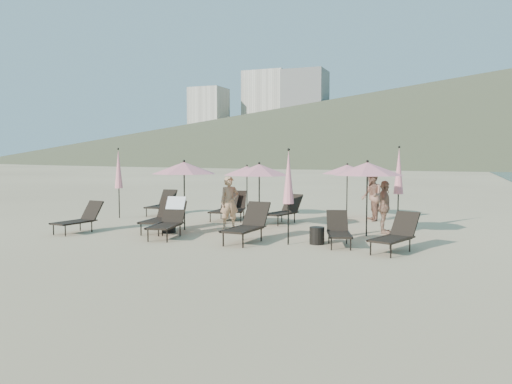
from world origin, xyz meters
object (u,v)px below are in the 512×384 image
at_px(side_table_1, 317,236).
at_px(beachgoer_c, 384,207).
at_px(umbrella_closed_1, 399,172).
at_px(lounger_7, 236,207).
at_px(umbrella_open_3, 247,171).
at_px(umbrella_closed_2, 119,169).
at_px(lounger_9, 284,210).
at_px(umbrella_closed_0, 288,178).
at_px(lounger_1, 162,216).
at_px(lounger_5, 396,234).
at_px(lounger_0, 79,218).
at_px(lounger_2, 169,218).
at_px(lounger_4, 339,230).
at_px(beachgoer_b, 372,196).
at_px(lounger_8, 225,208).
at_px(side_table_0, 169,225).
at_px(beachgoer_a, 230,202).
at_px(lounger_6, 162,204).
at_px(umbrella_open_4, 347,169).
at_px(umbrella_open_0, 184,168).
at_px(umbrella_open_2, 367,169).
at_px(umbrella_open_1, 259,170).
at_px(lounger_3, 247,224).

xyz_separation_m(side_table_1, beachgoer_c, (1.40, 2.53, 0.57)).
bearing_deg(umbrella_closed_1, lounger_7, 175.73).
relative_size(umbrella_open_3, umbrella_closed_2, 0.76).
bearing_deg(beachgoer_c, lounger_9, 66.37).
bearing_deg(umbrella_closed_0, lounger_1, 170.77).
distance_m(lounger_5, lounger_7, 7.54).
xyz_separation_m(lounger_0, lounger_2, (3.00, 0.28, 0.10)).
relative_size(lounger_0, side_table_1, 3.66).
distance_m(lounger_4, lounger_5, 1.53).
relative_size(lounger_4, beachgoer_b, 0.90).
height_order(lounger_8, umbrella_closed_2, umbrella_closed_2).
relative_size(lounger_9, beachgoer_b, 1.02).
xyz_separation_m(side_table_0, beachgoer_a, (1.35, 1.49, 0.61)).
xyz_separation_m(umbrella_closed_0, beachgoer_c, (2.08, 2.88, -0.96)).
distance_m(lounger_1, side_table_1, 5.02).
xyz_separation_m(lounger_4, umbrella_closed_0, (-1.25, -0.39, 1.36)).
xyz_separation_m(lounger_4, lounger_6, (-8.02, 4.19, 0.05)).
distance_m(umbrella_open_4, umbrella_closed_0, 6.37).
height_order(umbrella_open_3, umbrella_open_4, umbrella_open_4).
bearing_deg(side_table_1, lounger_8, 140.09).
bearing_deg(umbrella_closed_2, side_table_0, -33.57).
relative_size(lounger_0, lounger_2, 0.89).
relative_size(lounger_6, umbrella_open_3, 0.87).
bearing_deg(lounger_5, umbrella_closed_0, -160.80).
bearing_deg(lounger_9, side_table_1, -45.62).
height_order(lounger_4, side_table_0, lounger_4).
relative_size(umbrella_open_0, umbrella_open_3, 1.10).
height_order(umbrella_open_2, umbrella_open_4, umbrella_open_2).
bearing_deg(umbrella_open_1, lounger_8, 138.96).
height_order(side_table_1, beachgoer_a, beachgoer_a).
bearing_deg(lounger_6, lounger_1, -62.79).
bearing_deg(side_table_0, lounger_1, 169.06).
relative_size(lounger_2, lounger_7, 0.99).
bearing_deg(side_table_0, lounger_0, -158.78).
distance_m(umbrella_open_0, umbrella_closed_2, 4.23).
distance_m(lounger_9, beachgoer_c, 3.76).
bearing_deg(umbrella_closed_1, side_table_1, -115.71).
xyz_separation_m(lounger_0, umbrella_closed_1, (8.96, 4.21, 1.41)).
relative_size(umbrella_open_3, side_table_0, 4.36).
bearing_deg(lounger_3, umbrella_open_2, 41.17).
height_order(umbrella_open_0, beachgoer_b, umbrella_open_0).
distance_m(lounger_2, umbrella_open_4, 7.59).
xyz_separation_m(lounger_8, umbrella_closed_0, (3.78, -4.08, 1.32)).
bearing_deg(umbrella_closed_0, beachgoer_a, 141.52).
relative_size(lounger_6, side_table_0, 3.78).
bearing_deg(lounger_2, umbrella_open_0, 90.10).
distance_m(lounger_1, umbrella_open_1, 3.36).
bearing_deg(lounger_6, lounger_3, -44.44).
height_order(lounger_2, side_table_1, lounger_2).
xyz_separation_m(lounger_9, beachgoer_c, (3.56, -1.16, 0.34)).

